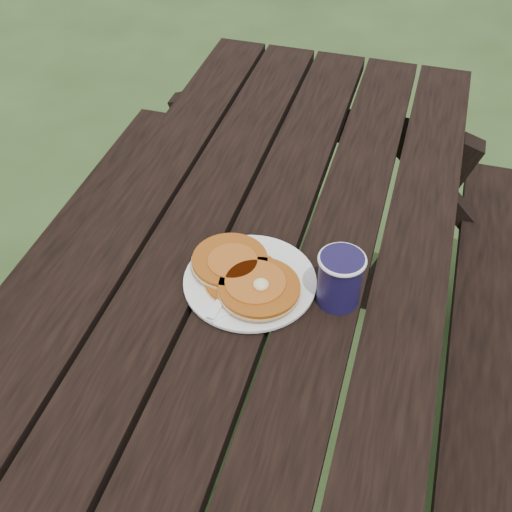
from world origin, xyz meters
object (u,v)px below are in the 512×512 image
(picnic_table, at_px, (255,372))
(plate, at_px, (250,282))
(pancake_stack, at_px, (245,276))
(coffee_cup, at_px, (340,277))

(picnic_table, xyz_separation_m, plate, (0.01, -0.07, 0.39))
(plate, height_order, pancake_stack, pancake_stack)
(picnic_table, xyz_separation_m, pancake_stack, (0.00, -0.08, 0.41))
(pancake_stack, bearing_deg, plate, 39.31)
(plate, bearing_deg, pancake_stack, -140.69)
(plate, bearing_deg, coffee_cup, 2.44)
(plate, bearing_deg, picnic_table, 99.03)
(plate, xyz_separation_m, coffee_cup, (0.17, 0.01, 0.06))
(picnic_table, bearing_deg, plate, -80.97)
(picnic_table, height_order, plate, plate)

